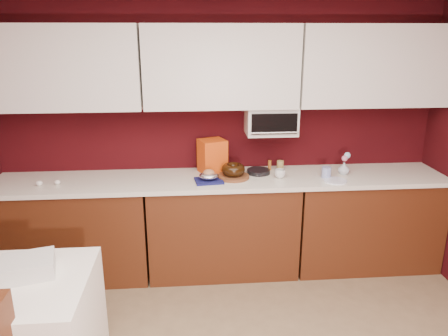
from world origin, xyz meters
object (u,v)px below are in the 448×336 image
Objects in this scene: toaster_oven at (271,120)px; foil_ham_nest at (209,176)px; coffee_mug at (280,173)px; bundt_cake at (233,169)px; flower_vase at (344,168)px; newspaper_stack at (28,267)px; blue_jar at (326,172)px; pandoro_box at (212,156)px.

toaster_oven reaches higher than foil_ham_nest.
bundt_cake is at bearing 176.37° from coffee_mug.
flower_vase is at bearing -13.51° from toaster_oven.
newspaper_stack is at bearing -151.70° from flower_vase.
blue_jar is (0.82, -0.05, -0.03)m from bundt_cake.
foil_ham_nest is (-0.22, -0.08, -0.03)m from bundt_cake.
bundt_cake is at bearing -67.34° from pandoro_box.
flower_vase is 2.69m from newspaper_stack.
pandoro_box is 3.33× the size of coffee_mug.
toaster_oven is 0.62m from pandoro_box.
blue_jar is at bearing -4.01° from coffee_mug.
toaster_oven is 0.79m from flower_vase.
foil_ham_nest is 1.87× the size of coffee_mug.
flower_vase reaches higher than foil_ham_nest.
newspaper_stack is (-1.18, -1.43, -0.25)m from pandoro_box.
flower_vase reaches higher than blue_jar.
flower_vase is (0.60, 0.06, 0.02)m from coffee_mug.
bundt_cake is at bearing 42.53° from newspaper_stack.
toaster_oven is 2.30m from newspaper_stack.
newspaper_stack is at bearing -134.32° from foil_ham_nest.
bundt_cake and flower_vase have the same top height.
toaster_oven is 1.50× the size of newspaper_stack.
newspaper_stack is (-1.77, -1.22, -0.14)m from coffee_mug.
toaster_oven is 3.65× the size of flower_vase.
toaster_oven is 1.48× the size of pandoro_box.
flower_vase is (0.19, 0.08, 0.01)m from blue_jar.
pandoro_box is at bearing 132.82° from bundt_cake.
foil_ham_nest is (-0.58, -0.27, -0.42)m from toaster_oven.
flower_vase reaches higher than newspaper_stack.
blue_jar is at bearing -3.82° from bundt_cake.
toaster_oven is 0.67m from blue_jar.
flower_vase reaches higher than coffee_mug.
flower_vase is (1.01, 0.03, -0.02)m from bundt_cake.
toaster_oven is 2.63× the size of foil_ham_nest.
coffee_mug is at bearing 175.99° from blue_jar.
flower_vase is (0.65, -0.16, -0.41)m from toaster_oven.
coffee_mug reaches higher than newspaper_stack.
pandoro_box reaches higher than newspaper_stack.
bundt_cake is 0.82m from blue_jar.
blue_jar is 0.33× the size of newspaper_stack.
bundt_cake is 2.14× the size of blue_jar.
blue_jar is (0.46, -0.24, -0.43)m from toaster_oven.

